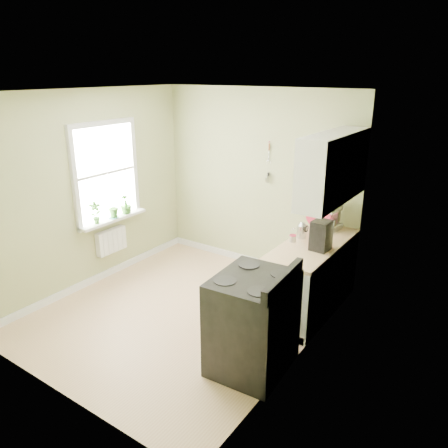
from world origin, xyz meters
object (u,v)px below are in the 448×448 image
Objects in this scene: stove at (253,323)px; kettle at (302,230)px; stand_mixer at (332,218)px; coffee_maker at (321,236)px.

kettle is at bearing 97.34° from stove.
coffee_maker is at bearing -78.91° from stand_mixer.
stove is 3.22× the size of coffee_maker.
coffee_maker reaches higher than kettle.
stand_mixer is 0.75m from coffee_maker.
coffee_maker reaches higher than stove.
stand_mixer is at bearing 101.09° from coffee_maker.
stove is at bearing -82.66° from kettle.
kettle is at bearing -111.81° from stand_mixer.
stand_mixer reaches higher than stove.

